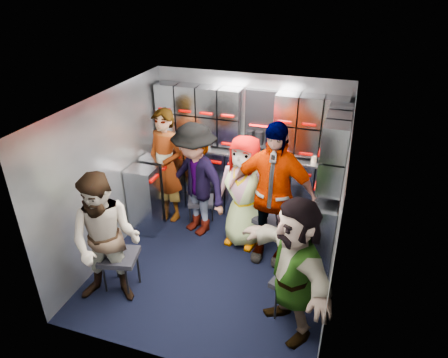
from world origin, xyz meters
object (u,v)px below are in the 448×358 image
(attendant_arc_c, at_px, (244,192))
(attendant_arc_d, at_px, (272,195))
(jump_seat_center, at_px, (247,212))
(jump_seat_near_left, at_px, (119,258))
(jump_seat_mid_left, at_px, (201,202))
(attendant_arc_b, at_px, (195,180))
(jump_seat_mid_right, at_px, (272,222))
(attendant_standing, at_px, (166,166))
(attendant_arc_e, at_px, (293,269))
(attendant_arc_a, at_px, (106,241))
(jump_seat_near_right, at_px, (293,284))

(attendant_arc_c, bearing_deg, attendant_arc_d, -18.54)
(attendant_arc_d, bearing_deg, jump_seat_center, 139.24)
(jump_seat_near_left, height_order, jump_seat_mid_left, jump_seat_near_left)
(jump_seat_near_left, bearing_deg, attendant_arc_b, 73.18)
(jump_seat_near_left, bearing_deg, jump_seat_mid_right, 40.25)
(attendant_arc_b, bearing_deg, jump_seat_near_left, -81.64)
(jump_seat_mid_right, distance_m, attendant_arc_b, 1.17)
(jump_seat_center, relative_size, attendant_standing, 0.27)
(jump_seat_mid_left, relative_size, attendant_arc_b, 0.27)
(attendant_arc_d, bearing_deg, jump_seat_mid_left, 161.50)
(attendant_standing, relative_size, attendant_arc_e, 1.08)
(jump_seat_mid_right, height_order, attendant_arc_a, attendant_arc_a)
(jump_seat_near_left, xyz_separation_m, attendant_arc_e, (1.96, 0.03, 0.35))
(attendant_standing, bearing_deg, attendant_arc_a, -69.27)
(jump_seat_mid_left, xyz_separation_m, attendant_arc_e, (1.55, -1.51, 0.41))
(attendant_arc_c, xyz_separation_m, attendant_arc_e, (0.85, -1.28, -0.00))
(jump_seat_near_right, relative_size, attendant_arc_d, 0.26)
(attendant_arc_c, bearing_deg, jump_seat_mid_right, 4.73)
(attendant_arc_a, relative_size, attendant_arc_e, 1.02)
(attendant_arc_b, bearing_deg, attendant_arc_a, -79.76)
(attendant_standing, bearing_deg, jump_seat_near_left, -68.75)
(jump_seat_mid_left, height_order, attendant_arc_a, attendant_arc_a)
(jump_seat_center, height_order, jump_seat_near_right, jump_seat_near_right)
(attendant_standing, bearing_deg, jump_seat_near_right, -16.97)
(jump_seat_center, xyz_separation_m, attendant_arc_d, (0.40, -0.39, 0.57))
(jump_seat_center, height_order, attendant_arc_b, attendant_arc_b)
(jump_seat_near_left, distance_m, attendant_arc_a, 0.41)
(jump_seat_near_left, xyz_separation_m, jump_seat_mid_left, (0.41, 1.53, -0.05))
(jump_seat_near_right, height_order, attendant_arc_d, attendant_arc_d)
(attendant_arc_c, distance_m, attendant_arc_e, 1.54)
(jump_seat_near_left, bearing_deg, attendant_arc_a, -90.00)
(attendant_arc_a, distance_m, attendant_arc_d, 1.98)
(attendant_standing, xyz_separation_m, attendant_arc_c, (1.25, -0.27, -0.06))
(jump_seat_near_left, distance_m, attendant_arc_d, 1.94)
(attendant_arc_a, bearing_deg, jump_seat_near_right, -2.32)
(jump_seat_center, distance_m, attendant_arc_e, 1.74)
(jump_seat_center, distance_m, jump_seat_near_right, 1.54)
(jump_seat_mid_right, bearing_deg, attendant_standing, 169.67)
(jump_seat_mid_left, bearing_deg, attendant_arc_b, -90.00)
(attendant_arc_b, relative_size, attendant_arc_e, 1.05)
(jump_seat_near_right, relative_size, attendant_arc_c, 0.32)
(jump_seat_mid_left, height_order, attendant_arc_c, attendant_arc_c)
(attendant_arc_a, height_order, attendant_arc_d, attendant_arc_d)
(attendant_arc_d, relative_size, attendant_arc_e, 1.20)
(attendant_arc_b, height_order, attendant_arc_d, attendant_arc_d)
(jump_seat_mid_right, bearing_deg, jump_seat_mid_left, 166.98)
(jump_seat_mid_right, xyz_separation_m, attendant_arc_c, (-0.40, 0.03, 0.36))
(attendant_arc_e, bearing_deg, attendant_arc_a, -126.06)
(jump_seat_near_left, relative_size, jump_seat_center, 1.06)
(jump_seat_near_left, xyz_separation_m, attendant_arc_c, (1.11, 1.31, 0.36))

